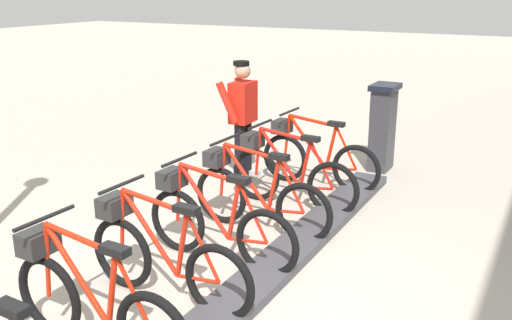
{
  "coord_description": "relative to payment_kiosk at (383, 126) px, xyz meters",
  "views": [
    {
      "loc": [
        -2.2,
        3.68,
        2.64
      ],
      "look_at": [
        0.5,
        -1.28,
        0.9
      ],
      "focal_mm": 39.94,
      "sensor_mm": 36.0,
      "label": 1
    }
  ],
  "objects": [
    {
      "name": "dock_rail_base",
      "position": [
        -0.05,
        4.33,
        -0.62
      ],
      "size": [
        0.44,
        7.51,
        0.1
      ],
      "primitive_type": "cube",
      "color": "#47474C",
      "rests_on": "ground"
    },
    {
      "name": "bike_docked_5",
      "position": [
        0.57,
        5.37,
        -0.24
      ],
      "size": [
        1.72,
        0.54,
        1.02
      ],
      "color": "black",
      "rests_on": "ground"
    },
    {
      "name": "bike_docked_4",
      "position": [
        0.57,
        4.53,
        -0.24
      ],
      "size": [
        1.72,
        0.54,
        1.02
      ],
      "color": "black",
      "rests_on": "ground"
    },
    {
      "name": "bike_docked_2",
      "position": [
        0.57,
        2.85,
        -0.24
      ],
      "size": [
        1.72,
        0.54,
        1.02
      ],
      "color": "black",
      "rests_on": "ground"
    },
    {
      "name": "payment_kiosk",
      "position": [
        0.0,
        0.0,
        0.0
      ],
      "size": [
        0.36,
        0.52,
        1.28
      ],
      "color": "#38383D",
      "rests_on": "ground"
    },
    {
      "name": "bike_docked_3",
      "position": [
        0.57,
        3.69,
        -0.24
      ],
      "size": [
        1.72,
        0.54,
        1.02
      ],
      "color": "black",
      "rests_on": "ground"
    },
    {
      "name": "worker_near_rack",
      "position": [
        1.6,
        1.34,
        0.24
      ],
      "size": [
        0.47,
        0.63,
        1.66
      ],
      "color": "white",
      "rests_on": "ground"
    },
    {
      "name": "bike_docked_0",
      "position": [
        0.57,
        1.18,
        -0.24
      ],
      "size": [
        1.72,
        0.54,
        1.02
      ],
      "color": "black",
      "rests_on": "ground"
    },
    {
      "name": "bike_docked_1",
      "position": [
        0.57,
        2.01,
        -0.24
      ],
      "size": [
        1.72,
        0.54,
        1.02
      ],
      "color": "black",
      "rests_on": "ground"
    },
    {
      "name": "ground_plane",
      "position": [
        -0.05,
        4.33,
        -0.67
      ],
      "size": [
        60.0,
        60.0,
        0.0
      ],
      "primitive_type": "plane",
      "color": "#C0B4A4"
    }
  ]
}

